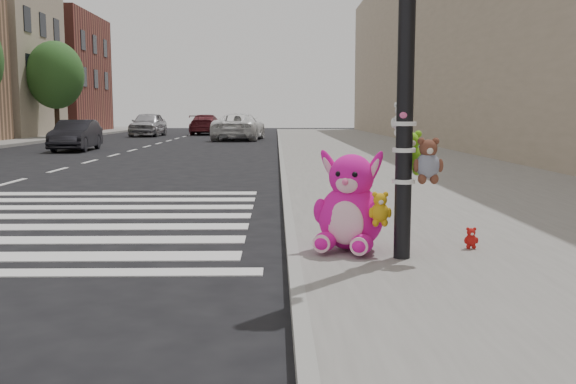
{
  "coord_description": "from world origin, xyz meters",
  "views": [
    {
      "loc": [
        1.38,
        -4.29,
        1.55
      ],
      "look_at": [
        1.5,
        2.11,
        0.75
      ],
      "focal_mm": 40.0,
      "sensor_mm": 36.0,
      "label": 1
    }
  ],
  "objects_px": {
    "red_teddy": "(471,238)",
    "car_white_near": "(239,127)",
    "signal_pole": "(408,89)",
    "pink_bunny": "(350,209)",
    "car_dark_far": "(76,135)"
  },
  "relations": [
    {
      "from": "red_teddy",
      "to": "car_white_near",
      "type": "bearing_deg",
      "value": 98.08
    },
    {
      "from": "signal_pole",
      "to": "red_teddy",
      "type": "height_order",
      "value": "signal_pole"
    },
    {
      "from": "signal_pole",
      "to": "car_white_near",
      "type": "relative_size",
      "value": 0.75
    },
    {
      "from": "signal_pole",
      "to": "pink_bunny",
      "type": "distance_m",
      "value": 1.34
    },
    {
      "from": "car_dark_far",
      "to": "car_white_near",
      "type": "bearing_deg",
      "value": 56.37
    },
    {
      "from": "signal_pole",
      "to": "car_white_near",
      "type": "distance_m",
      "value": 30.23
    },
    {
      "from": "signal_pole",
      "to": "car_white_near",
      "type": "bearing_deg",
      "value": 96.32
    },
    {
      "from": "red_teddy",
      "to": "car_dark_far",
      "type": "distance_m",
      "value": 22.08
    },
    {
      "from": "pink_bunny",
      "to": "car_dark_far",
      "type": "bearing_deg",
      "value": 135.21
    },
    {
      "from": "red_teddy",
      "to": "pink_bunny",
      "type": "bearing_deg",
      "value": -178.07
    },
    {
      "from": "car_dark_far",
      "to": "red_teddy",
      "type": "bearing_deg",
      "value": -65.4
    },
    {
      "from": "pink_bunny",
      "to": "car_white_near",
      "type": "xyz_separation_m",
      "value": [
        -2.83,
        29.67,
        0.17
      ]
    },
    {
      "from": "car_dark_far",
      "to": "pink_bunny",
      "type": "bearing_deg",
      "value": -68.43
    },
    {
      "from": "car_dark_far",
      "to": "car_white_near",
      "type": "xyz_separation_m",
      "value": [
        6.01,
        10.01,
        0.12
      ]
    },
    {
      "from": "pink_bunny",
      "to": "red_teddy",
      "type": "height_order",
      "value": "pink_bunny"
    }
  ]
}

